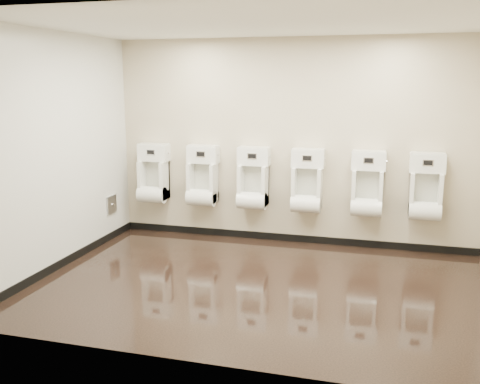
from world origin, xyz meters
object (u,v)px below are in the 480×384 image
object	(u,v)px
access_panel	(111,205)
urinal_2	(253,183)
urinal_4	(367,189)
urinal_0	(153,178)
urinal_3	(307,185)
urinal_1	(202,180)
urinal_5	(426,192)

from	to	relation	value
access_panel	urinal_2	bearing A→B (deg)	11.46
urinal_4	access_panel	bearing A→B (deg)	-173.51
urinal_0	urinal_3	bearing A→B (deg)	0.00
urinal_1	urinal_5	world-z (taller)	same
urinal_2	urinal_3	distance (m)	0.75
urinal_4	urinal_0	bearing A→B (deg)	180.00
urinal_0	urinal_2	distance (m)	1.50
urinal_5	urinal_2	bearing A→B (deg)	180.00
access_panel	urinal_0	xyz separation A→B (m)	(0.48, 0.40, 0.34)
urinal_4	urinal_2	bearing A→B (deg)	180.00
access_panel	urinal_3	size ratio (longest dim) A/B	0.30
access_panel	urinal_3	distance (m)	2.78
urinal_3	access_panel	bearing A→B (deg)	-171.65
urinal_1	urinal_3	distance (m)	1.49
urinal_0	urinal_1	size ratio (longest dim) A/B	1.00
urinal_3	urinal_5	distance (m)	1.52
urinal_4	urinal_5	xyz separation A→B (m)	(0.72, 0.00, 0.00)
access_panel	urinal_2	size ratio (longest dim) A/B	0.30
urinal_2	urinal_4	xyz separation A→B (m)	(1.55, 0.00, 0.00)
access_panel	urinal_1	world-z (taller)	urinal_1
urinal_2	urinal_0	bearing A→B (deg)	180.00
urinal_1	urinal_2	size ratio (longest dim) A/B	1.00
urinal_3	urinal_1	bearing A→B (deg)	180.00
urinal_1	urinal_4	bearing A→B (deg)	0.00
urinal_4	urinal_5	bearing A→B (deg)	0.00
urinal_0	urinal_2	world-z (taller)	same
urinal_3	urinal_5	bearing A→B (deg)	0.00
urinal_1	urinal_3	world-z (taller)	same
urinal_5	urinal_4	bearing A→B (deg)	180.00
urinal_0	urinal_3	world-z (taller)	same
urinal_2	urinal_5	size ratio (longest dim) A/B	1.00
urinal_1	urinal_2	world-z (taller)	same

